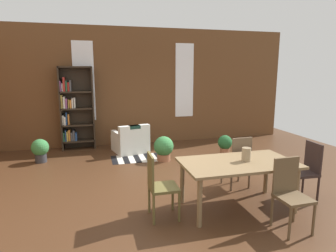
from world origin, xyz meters
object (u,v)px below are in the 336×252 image
object	(u,v)px
dining_chair_far_right	(238,160)
dining_chair_head_right	(306,169)
armchair_white	(131,141)
bookshelf_tall	(74,109)
vase_on_table	(246,154)
dining_table	(238,167)
potted_plant_corner	(225,144)
potted_plant_by_shelf	(164,148)
dining_chair_near_right	(290,192)
potted_plant_window	(40,149)
dining_chair_head_left	(159,184)

from	to	relation	value
dining_chair_far_right	dining_chair_head_right	size ratio (longest dim) A/B	1.00
armchair_white	dining_chair_head_right	bearing A→B (deg)	-56.25
dining_chair_head_right	bookshelf_tall	world-z (taller)	bookshelf_tall
vase_on_table	dining_table	bearing A→B (deg)	180.00
armchair_white	potted_plant_corner	bearing A→B (deg)	-21.58
vase_on_table	potted_plant_by_shelf	bearing A→B (deg)	103.50
dining_table	vase_on_table	xyz separation A→B (m)	(0.13, -0.00, 0.19)
dining_chair_head_right	potted_plant_by_shelf	size ratio (longest dim) A/B	1.64
bookshelf_tall	dining_chair_near_right	bearing A→B (deg)	-59.50
dining_chair_near_right	bookshelf_tall	distance (m)	5.81
potted_plant_corner	potted_plant_window	xyz separation A→B (m)	(-4.40, 0.55, 0.02)
dining_chair_head_right	dining_chair_head_left	distance (m)	2.47
dining_chair_head_right	potted_plant_corner	size ratio (longest dim) A/B	1.89
armchair_white	potted_plant_corner	distance (m)	2.42
armchair_white	dining_table	bearing A→B (deg)	-72.07
dining_chair_far_right	armchair_white	distance (m)	3.26
dining_chair_head_left	dining_chair_near_right	size ratio (longest dim) A/B	1.00
dining_chair_head_left	dining_chair_near_right	world-z (taller)	same
dining_chair_far_right	potted_plant_corner	distance (m)	2.11
vase_on_table	armchair_white	size ratio (longest dim) A/B	0.22
bookshelf_tall	armchair_white	distance (m)	1.76
bookshelf_tall	potted_plant_window	bearing A→B (deg)	-125.83
dining_table	dining_chair_near_right	distance (m)	0.82
dining_table	potted_plant_by_shelf	world-z (taller)	dining_table
armchair_white	potted_plant_by_shelf	xyz separation A→B (m)	(0.65, -0.94, 0.03)
dining_chair_far_right	potted_plant_window	distance (m)	4.47
dining_chair_near_right	dining_chair_head_left	bearing A→B (deg)	156.25
bookshelf_tall	potted_plant_by_shelf	xyz separation A→B (m)	(2.05, -1.64, -0.79)
dining_table	potted_plant_window	size ratio (longest dim) A/B	3.15
dining_chair_head_right	bookshelf_tall	bearing A→B (deg)	131.50
armchair_white	potted_plant_by_shelf	world-z (taller)	armchair_white
potted_plant_by_shelf	potted_plant_window	distance (m)	2.86
dining_chair_far_right	potted_plant_by_shelf	distance (m)	2.13
potted_plant_by_shelf	vase_on_table	bearing A→B (deg)	-76.50
dining_chair_head_right	potted_plant_by_shelf	bearing A→B (deg)	123.39
potted_plant_corner	dining_chair_far_right	bearing A→B (deg)	-109.81
dining_chair_head_right	potted_plant_window	bearing A→B (deg)	144.46
dining_chair_far_right	armchair_white	bearing A→B (deg)	118.37
dining_chair_head_left	vase_on_table	bearing A→B (deg)	-0.07
armchair_white	potted_plant_window	bearing A→B (deg)	-171.01
dining_chair_far_right	dining_chair_head_left	size ratio (longest dim) A/B	1.00
dining_table	armchair_white	xyz separation A→B (m)	(-1.16, 3.57, -0.38)
dining_table	dining_chair_head_left	size ratio (longest dim) A/B	1.81
vase_on_table	potted_plant_corner	world-z (taller)	vase_on_table
dining_chair_head_right	bookshelf_tall	size ratio (longest dim) A/B	0.43
dining_chair_head_left	armchair_white	world-z (taller)	dining_chair_head_left
bookshelf_tall	armchair_white	xyz separation A→B (m)	(1.39, -0.70, -0.83)
armchair_white	potted_plant_corner	size ratio (longest dim) A/B	1.91
vase_on_table	bookshelf_tall	bearing A→B (deg)	122.08
vase_on_table	potted_plant_by_shelf	xyz separation A→B (m)	(-0.63, 2.63, -0.53)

